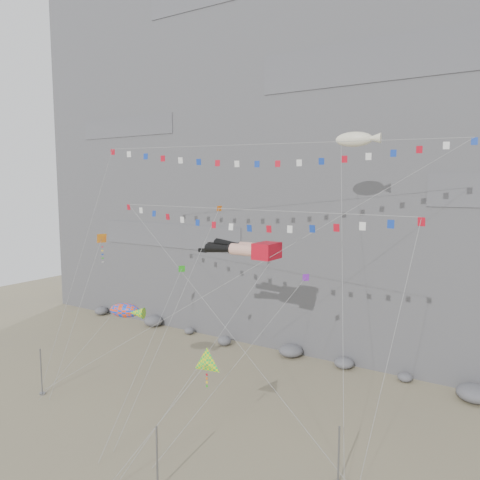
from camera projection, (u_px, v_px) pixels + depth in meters
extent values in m
plane|color=gray|center=(193.00, 424.00, 36.33)|extent=(120.00, 120.00, 0.00)
cube|color=slate|center=(345.00, 133.00, 60.10)|extent=(80.00, 28.00, 50.00)
cylinder|color=slate|center=(41.00, 372.00, 41.14)|extent=(0.12, 0.12, 4.19)
cylinder|color=slate|center=(157.00, 458.00, 28.29)|extent=(0.12, 0.12, 4.08)
cylinder|color=slate|center=(339.00, 456.00, 28.76)|extent=(0.12, 0.12, 3.80)
cube|color=red|center=(267.00, 251.00, 38.31)|extent=(1.70, 2.29, 1.32)
cylinder|color=#E8A691|center=(243.00, 250.00, 38.85)|extent=(2.27, 1.05, 0.98)
sphere|color=black|center=(232.00, 249.00, 39.48)|extent=(0.90, 0.90, 0.90)
cone|color=black|center=(219.00, 249.00, 40.24)|extent=(2.70, 0.90, 0.91)
cube|color=black|center=(203.00, 250.00, 41.28)|extent=(0.88, 0.41, 0.33)
cylinder|color=#E8A691|center=(251.00, 248.00, 39.94)|extent=(2.27, 1.05, 0.98)
sphere|color=black|center=(241.00, 247.00, 40.57)|extent=(0.90, 0.90, 0.90)
cone|color=black|center=(228.00, 245.00, 41.30)|extent=(2.72, 0.90, 0.98)
cube|color=black|center=(212.00, 244.00, 42.31)|extent=(0.88, 0.41, 0.33)
cylinder|color=gray|center=(202.00, 352.00, 33.49)|extent=(0.03, 0.03, 19.86)
cylinder|color=gray|center=(151.00, 271.00, 40.67)|extent=(0.03, 0.03, 29.75)
cube|color=slate|center=(40.00, 392.00, 41.69)|extent=(0.16, 0.16, 0.10)
cylinder|color=gray|center=(290.00, 331.00, 32.71)|extent=(0.03, 0.03, 21.27)
cylinder|color=gray|center=(76.00, 317.00, 41.51)|extent=(0.03, 0.03, 14.67)
cube|color=slate|center=(49.00, 400.00, 40.22)|extent=(0.16, 0.16, 0.10)
cylinder|color=gray|center=(82.00, 355.00, 40.46)|extent=(0.03, 0.03, 10.56)
cube|color=slate|center=(39.00, 400.00, 40.16)|extent=(0.16, 0.16, 0.10)
cylinder|color=gray|center=(158.00, 424.00, 29.82)|extent=(0.03, 0.03, 9.60)
cylinder|color=gray|center=(350.00, 289.00, 33.20)|extent=(0.03, 0.03, 25.64)
cylinder|color=gray|center=(172.00, 316.00, 36.54)|extent=(0.03, 0.03, 20.52)
cube|color=slate|center=(113.00, 452.00, 32.43)|extent=(0.16, 0.16, 0.10)
cylinder|color=gray|center=(236.00, 364.00, 33.87)|extent=(0.03, 0.03, 17.56)
cube|color=slate|center=(152.00, 468.00, 30.53)|extent=(0.16, 0.16, 0.10)
cylinder|color=gray|center=(145.00, 354.00, 35.57)|extent=(0.03, 0.03, 15.96)
cube|color=slate|center=(98.00, 463.00, 31.07)|extent=(0.16, 0.16, 0.10)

